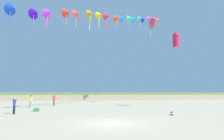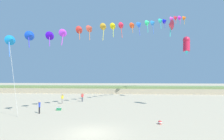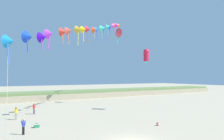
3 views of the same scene
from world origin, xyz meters
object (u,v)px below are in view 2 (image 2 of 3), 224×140
at_px(large_kite_mid_trail, 170,25).
at_px(beach_ball, 160,122).
at_px(person_near_left, 82,96).
at_px(beach_cooler, 59,109).
at_px(large_kite_low_lead, 186,45).
at_px(person_mid_center, 62,98).
at_px(person_near_right, 39,106).

distance_m(large_kite_mid_trail, beach_ball, 24.06).
height_order(person_near_left, beach_cooler, person_near_left).
relative_size(large_kite_low_lead, beach_cooler, 4.51).
relative_size(beach_cooler, beach_ball, 1.59).
distance_m(person_near_left, beach_ball, 18.76).
bearing_deg(large_kite_low_lead, person_near_left, 160.18).
xyz_separation_m(person_mid_center, beach_ball, (14.24, -11.76, -0.79)).
bearing_deg(person_near_right, beach_cooler, 54.97).
distance_m(large_kite_low_lead, beach_ball, 13.72).
height_order(person_near_right, beach_cooler, person_near_right).
height_order(person_mid_center, beach_ball, person_mid_center).
distance_m(person_near_right, large_kite_low_lead, 21.90).
bearing_deg(person_mid_center, large_kite_mid_trail, 17.71).
height_order(person_mid_center, beach_cooler, person_mid_center).
relative_size(person_near_left, large_kite_mid_trail, 0.48).
bearing_deg(person_near_left, beach_ball, -52.08).
bearing_deg(person_mid_center, beach_cooler, -73.30).
bearing_deg(beach_cooler, beach_ball, -25.90).
distance_m(large_kite_low_lead, large_kite_mid_trail, 11.05).
xyz_separation_m(person_near_left, large_kite_mid_trail, (17.04, 3.28, 14.13)).
bearing_deg(large_kite_mid_trail, person_near_left, -169.10).
relative_size(person_near_right, beach_ball, 4.40).
height_order(person_near_right, person_mid_center, person_mid_center).
bearing_deg(person_near_right, person_near_left, 76.56).
distance_m(person_near_left, large_kite_mid_trail, 22.38).
xyz_separation_m(large_kite_mid_trail, beach_cooler, (-18.05, -11.98, -14.88)).
height_order(large_kite_mid_trail, beach_ball, large_kite_mid_trail).
bearing_deg(beach_cooler, large_kite_low_lead, 8.10).
relative_size(large_kite_low_lead, large_kite_mid_trail, 0.75).
relative_size(person_near_right, large_kite_mid_trail, 0.46).
bearing_deg(beach_cooler, person_mid_center, 106.70).
xyz_separation_m(beach_cooler, beach_ball, (12.53, -6.09, -0.03)).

